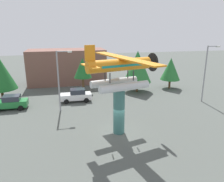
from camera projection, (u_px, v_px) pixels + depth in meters
ground_plane at (119, 132)px, 21.33m from camera, size 140.00×140.00×0.00m
display_pedestal at (119, 111)px, 20.70m from camera, size 1.10×1.10×4.52m
floatplane_monument at (121, 70)px, 19.67m from camera, size 7.17×10.36×4.00m
car_near_green at (10, 102)px, 27.32m from camera, size 4.20×2.02×1.76m
car_mid_white at (76, 95)px, 30.25m from camera, size 4.20×2.02×1.76m
streetlight_primary at (60, 77)px, 25.84m from camera, size 1.84×0.28×7.36m
streetlight_secondary at (207, 70)px, 29.24m from camera, size 1.84×0.28×7.68m
storefront_building at (67, 66)px, 40.19m from camera, size 13.77×6.05×6.17m
tree_east at (83, 68)px, 33.64m from camera, size 2.75×2.75×5.48m
tree_center_back at (137, 67)px, 34.14m from camera, size 4.41×4.41×6.52m
tree_far_east at (171, 69)px, 36.30m from camera, size 3.27×3.27×5.14m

